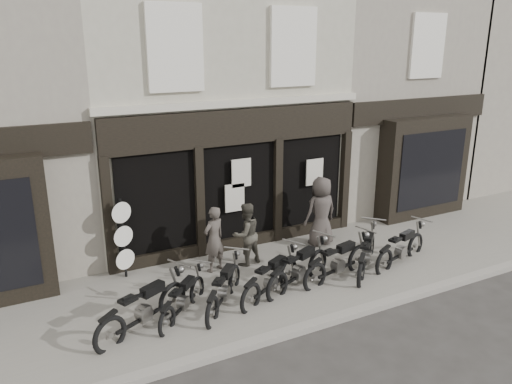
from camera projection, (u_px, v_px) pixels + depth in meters
name	position (u px, v px, depth m)	size (l,w,h in m)	color
ground_plane	(296.00, 297.00, 11.30)	(90.00, 90.00, 0.00)	#2D2B28
pavement	(276.00, 278.00, 12.05)	(30.00, 4.20, 0.12)	slate
kerb	(328.00, 321.00, 10.22)	(30.00, 0.25, 0.13)	gray
central_building	(196.00, 91.00, 15.16)	(7.30, 6.22, 8.34)	#B0AB97
neighbour_right	(362.00, 84.00, 17.92)	(5.60, 6.73, 8.34)	gray
filler_right	(510.00, 75.00, 21.57)	(11.00, 6.00, 8.20)	gray
motorcycle_0	(144.00, 312.00, 9.81)	(2.18, 1.36, 1.14)	black
motorcycle_1	(183.00, 302.00, 10.34)	(1.59, 1.54, 0.95)	black
motorcycle_2	(224.00, 292.00, 10.68)	(1.65, 1.78, 1.05)	black
motorcycle_3	(271.00, 281.00, 11.12)	(2.05, 1.31, 1.07)	black
motorcycle_4	(299.00, 272.00, 11.55)	(2.18, 1.16, 1.11)	black
motorcycle_5	(338.00, 265.00, 11.91)	(2.28, 0.87, 1.11)	black
motorcycle_6	(366.00, 256.00, 12.34)	(1.89, 1.77, 1.12)	black
motorcycle_7	(401.00, 251.00, 12.72)	(2.16, 0.95, 1.06)	black
man_left	(214.00, 239.00, 12.10)	(0.60, 0.40, 1.65)	#423B36
man_centre	(246.00, 234.00, 12.47)	(0.78, 0.61, 1.61)	#3E3A32
man_right	(321.00, 212.00, 13.62)	(0.95, 0.62, 1.94)	#403935
advert_sign_post	(124.00, 242.00, 11.73)	(0.49, 0.33, 2.08)	black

